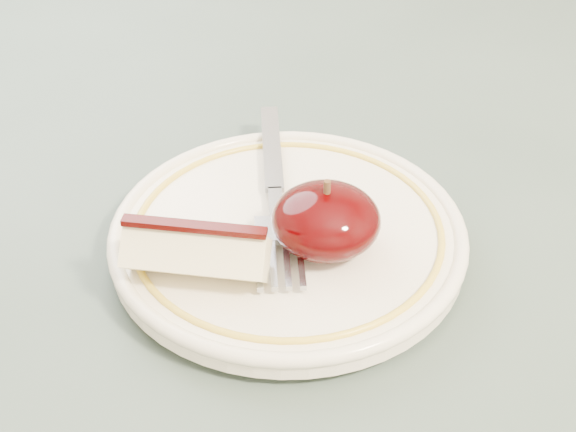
{
  "coord_description": "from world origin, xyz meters",
  "views": [
    {
      "loc": [
        -0.02,
        -0.38,
        1.07
      ],
      "look_at": [
        -0.03,
        -0.01,
        0.78
      ],
      "focal_mm": 50.0,
      "sensor_mm": 36.0,
      "label": 1
    }
  ],
  "objects_px": {
    "plate": "(288,234)",
    "apple_half": "(326,220)",
    "fork": "(275,191)",
    "table": "(329,344)"
  },
  "relations": [
    {
      "from": "apple_half",
      "to": "fork",
      "type": "height_order",
      "value": "apple_half"
    },
    {
      "from": "apple_half",
      "to": "fork",
      "type": "distance_m",
      "value": 0.06
    },
    {
      "from": "table",
      "to": "plate",
      "type": "height_order",
      "value": "plate"
    },
    {
      "from": "apple_half",
      "to": "fork",
      "type": "xyz_separation_m",
      "value": [
        -0.03,
        0.05,
        -0.01
      ]
    },
    {
      "from": "table",
      "to": "apple_half",
      "type": "height_order",
      "value": "apple_half"
    },
    {
      "from": "plate",
      "to": "apple_half",
      "type": "xyz_separation_m",
      "value": [
        0.02,
        -0.02,
        0.02
      ]
    },
    {
      "from": "table",
      "to": "plate",
      "type": "xyz_separation_m",
      "value": [
        -0.03,
        -0.01,
        0.1
      ]
    },
    {
      "from": "table",
      "to": "fork",
      "type": "bearing_deg",
      "value": 145.6
    },
    {
      "from": "plate",
      "to": "apple_half",
      "type": "distance_m",
      "value": 0.04
    },
    {
      "from": "table",
      "to": "apple_half",
      "type": "relative_size",
      "value": 14.26
    }
  ]
}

